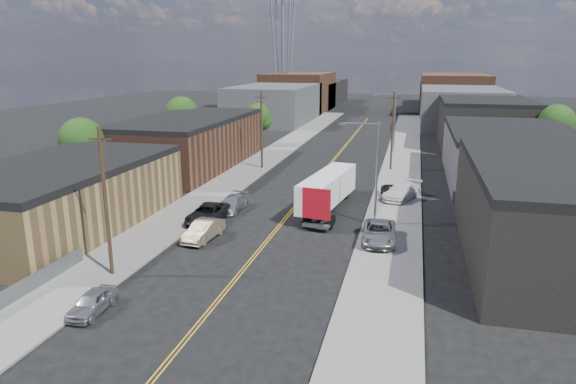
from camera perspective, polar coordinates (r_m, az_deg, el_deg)
The scene contains 32 objects.
ground at distance 80.06m, azimuth 5.86°, elevation 4.50°, with size 260.00×260.00×0.00m, color black.
centerline at distance 65.52m, azimuth 4.00°, elevation 2.25°, with size 0.32×120.00×0.01m, color gold.
sidewalk_left at distance 67.72m, azimuth -3.95°, elevation 2.73°, with size 5.00×140.00×0.15m, color slate.
sidewalk_right at distance 64.62m, azimuth 12.33°, elevation 1.83°, with size 5.00×140.00×0.15m, color slate.
warehouse_tan at distance 47.53m, azimuth -24.05°, elevation -0.37°, with size 12.00×22.00×5.60m.
warehouse_brown at distance 69.27m, azimuth -11.00°, elevation 5.48°, with size 12.00×26.00×6.60m.
industrial_right_a at distance 41.05m, azimuth 29.08°, elevation -2.13°, with size 14.00×22.00×7.10m.
industrial_right_b at distance 65.96m, azimuth 23.43°, elevation 3.85°, with size 14.00×24.00×6.10m.
industrial_right_c at distance 91.33m, azimuth 20.94°, elevation 7.29°, with size 14.00×22.00×7.60m.
skyline_left_a at distance 117.62m, azimuth -1.44°, elevation 9.81°, with size 16.00×30.00×8.00m, color #39393C.
skyline_right_a at distance 113.88m, azimuth 18.63°, elevation 8.89°, with size 16.00×30.00×8.00m, color #39393C.
skyline_left_b at distance 141.74m, azimuth 1.26°, elevation 11.06°, with size 16.00×26.00×10.00m, color #4F2F1F.
skyline_right_b at distance 138.66m, azimuth 17.89°, elevation 10.28°, with size 16.00×26.00×10.00m, color #4F2F1F.
skyline_left_c at distance 161.38m, azimuth 2.84°, elevation 10.96°, with size 16.00×40.00×7.00m, color black.
skyline_right_c at distance 158.67m, azimuth 17.40°, elevation 10.26°, with size 16.00×40.00×7.00m, color black.
streetlight_near at distance 44.07m, azimuth 9.36°, elevation 3.00°, with size 3.39×0.25×9.00m.
streetlight_far at distance 78.61m, azimuth 11.50°, elevation 8.02°, with size 3.39×0.25×9.00m.
utility_pole_left_near at distance 35.07m, azimuth -19.60°, elevation -1.02°, with size 1.60×0.26×10.00m.
utility_pole_left_far at distance 66.47m, azimuth -2.95°, elevation 6.95°, with size 1.60×0.26×10.00m.
utility_pole_right at distance 66.71m, azimuth 11.53°, elevation 6.70°, with size 1.60×0.26×10.00m.
tree_left_near at distance 59.98m, azimuth -21.88°, elevation 5.09°, with size 4.85×4.76×7.91m.
tree_left_mid at distance 81.36m, azimuth -11.68°, elevation 8.34°, with size 5.10×5.04×8.37m.
tree_left_far at distance 84.34m, azimuth -3.37°, elevation 8.21°, with size 4.35×4.20×6.97m.
tree_right_far at distance 80.89m, azimuth 27.70°, elevation 6.71°, with size 4.85×4.76×7.91m.
semi_truck at distance 49.17m, azimuth 4.69°, elevation 0.54°, with size 3.94×14.54×3.73m.
car_left_a at distance 31.90m, azimuth -20.94°, elevation -11.37°, with size 1.51×3.75×1.28m, color #A3A6A8.
car_left_b at distance 41.58m, azimuth -9.36°, elevation -4.22°, with size 1.64×4.69×1.55m, color #77664E.
car_left_c at distance 45.79m, azimuth -8.93°, elevation -2.39°, with size 2.64×5.73×1.59m, color black.
car_left_d at distance 49.06m, azimuth -6.20°, elevation -1.25°, with size 1.95×4.79×1.39m, color #96999A.
car_right_lot_a at distance 40.77m, azimuth 10.08°, elevation -4.43°, with size 2.56×5.55×1.54m, color gray.
car_right_lot_b at distance 53.42m, azimuth 12.56°, elevation 0.10°, with size 2.28×5.61×1.63m, color white.
car_right_lot_c at distance 53.78m, azimuth 11.28°, elevation 0.07°, with size 1.51×3.74×1.27m, color black.
Camera 1 is at (10.82, -18.05, 14.17)m, focal length 32.00 mm.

